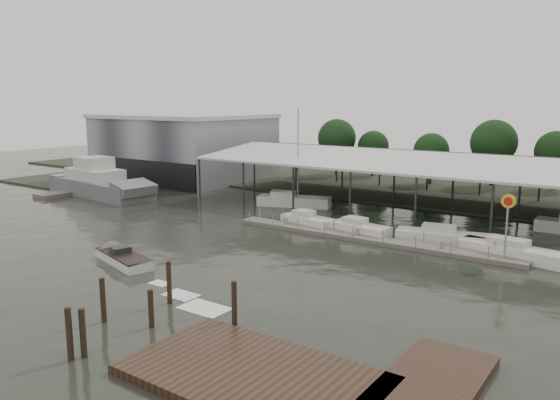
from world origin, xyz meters
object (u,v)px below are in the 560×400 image
Objects in this scene: shell_fuel_sign at (507,215)px; speedboat_underway at (120,257)px; grey_trawler at (100,184)px; white_sailboat at (293,201)px.

shell_fuel_sign is 30.81m from speedboat_underway.
shell_fuel_sign is 52.40m from grey_trawler.
white_sailboat is 27.42m from speedboat_underway.
grey_trawler is at bearing 179.88° from white_sailboat.
grey_trawler is 26.93m from white_sailboat.
shell_fuel_sign is 0.46× the size of white_sailboat.
white_sailboat is (-26.92, 10.08, -3.28)m from shell_fuel_sign.
white_sailboat reaches higher than shell_fuel_sign.
speedboat_underway is (27.08, -18.51, -1.19)m from grey_trawler.
shell_fuel_sign is 28.94m from white_sailboat.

